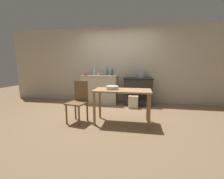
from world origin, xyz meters
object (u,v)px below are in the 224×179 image
object	(u,v)px
stove	(138,91)
work_table	(122,95)
stock_pot	(142,74)
bottle_far_left	(112,73)
chair	(79,100)
bottle_mid_left	(94,72)
mixing_bowl_large	(112,87)
cup_center	(86,74)
bottle_left	(107,72)
flour_sack	(133,102)
cup_center_left	(98,74)

from	to	relation	value
stove	work_table	size ratio (longest dim) A/B	0.75
stock_pot	bottle_far_left	size ratio (longest dim) A/B	1.02
chair	bottle_far_left	distance (m)	1.94
stock_pot	bottle_mid_left	world-z (taller)	bottle_mid_left
mixing_bowl_large	stove	bearing A→B (deg)	71.65
cup_center	work_table	bearing A→B (deg)	-47.58
work_table	bottle_mid_left	distance (m)	2.12
chair	stock_pot	size ratio (longest dim) A/B	3.87
bottle_far_left	cup_center	bearing A→B (deg)	-164.50
bottle_far_left	cup_center	world-z (taller)	bottle_far_left
stove	work_table	world-z (taller)	stove
cup_center	bottle_far_left	bearing A→B (deg)	15.50
bottle_left	cup_center	bearing A→B (deg)	-147.70
stove	chair	bearing A→B (deg)	-126.49
stove	cup_center	bearing A→B (deg)	-172.93
stove	mixing_bowl_large	xyz separation A→B (m)	(-0.56, -1.70, 0.36)
stove	work_table	bearing A→B (deg)	-101.04
chair	stock_pot	xyz separation A→B (m)	(1.43, 1.86, 0.50)
stove	flour_sack	bearing A→B (deg)	-106.64
bottle_mid_left	cup_center_left	bearing A→B (deg)	-44.67
bottle_far_left	cup_center	size ratio (longest dim) A/B	2.61
bottle_left	stock_pot	bearing A→B (deg)	-5.64
flour_sack	cup_center	xyz separation A→B (m)	(-1.57, 0.23, 0.81)
work_table	chair	size ratio (longest dim) A/B	1.33
cup_center	bottle_left	bearing A→B (deg)	32.30
bottle_far_left	stock_pot	bearing A→B (deg)	2.92
flour_sack	bottle_mid_left	xyz separation A→B (m)	(-1.36, 0.46, 0.88)
chair	mixing_bowl_large	xyz separation A→B (m)	(0.76, 0.09, 0.30)
bottle_far_left	stove	bearing A→B (deg)	-1.46
stock_pot	mixing_bowl_large	size ratio (longest dim) A/B	0.85
stove	stock_pot	world-z (taller)	stock_pot
mixing_bowl_large	bottle_left	size ratio (longest dim) A/B	0.98
mixing_bowl_large	bottle_mid_left	world-z (taller)	bottle_mid_left
stock_pot	bottle_mid_left	size ratio (longest dim) A/B	0.82
flour_sack	cup_center	distance (m)	1.78
mixing_bowl_large	chair	bearing A→B (deg)	-173.17
chair	cup_center_left	size ratio (longest dim) A/B	9.73
bottle_far_left	chair	bearing A→B (deg)	-104.25
cup_center_left	cup_center	distance (m)	0.42
bottle_mid_left	cup_center_left	world-z (taller)	bottle_mid_left
bottle_mid_left	cup_center_left	size ratio (longest dim) A/B	3.07
chair	stock_pot	world-z (taller)	stock_pot
chair	bottle_far_left	size ratio (longest dim) A/B	3.96
chair	cup_center	xyz separation A→B (m)	(-0.38, 1.58, 0.49)
cup_center_left	stock_pot	bearing A→B (deg)	10.36
mixing_bowl_large	cup_center_left	world-z (taller)	cup_center_left
stove	mixing_bowl_large	bearing A→B (deg)	-108.35
flour_sack	cup_center_left	bearing A→B (deg)	167.46
chair	bottle_left	xyz separation A→B (m)	(0.25, 1.98, 0.56)
stove	bottle_mid_left	world-z (taller)	bottle_mid_left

